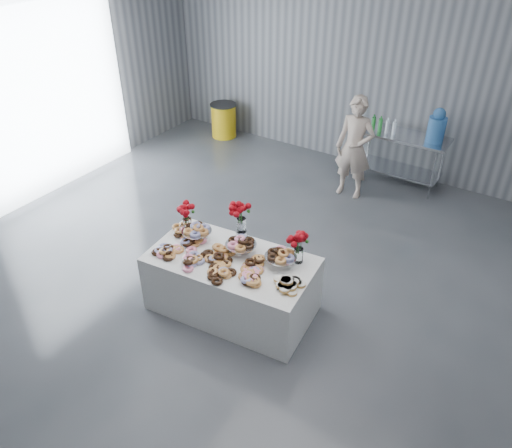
{
  "coord_description": "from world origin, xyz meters",
  "views": [
    {
      "loc": [
        2.99,
        -3.67,
        4.22
      ],
      "look_at": [
        0.3,
        0.5,
        0.93
      ],
      "focal_mm": 35.0,
      "sensor_mm": 36.0,
      "label": 1
    }
  ],
  "objects_px": {
    "display_table": "(232,284)",
    "prep_table": "(401,150)",
    "trash_barrel": "(224,120)",
    "water_jug": "(437,127)",
    "person": "(354,148)"
  },
  "relations": [
    {
      "from": "display_table",
      "to": "prep_table",
      "type": "relative_size",
      "value": 1.27
    },
    {
      "from": "display_table",
      "to": "prep_table",
      "type": "xyz_separation_m",
      "value": [
        0.57,
        4.14,
        0.24
      ]
    },
    {
      "from": "display_table",
      "to": "trash_barrel",
      "type": "bearing_deg",
      "value": 127.0
    },
    {
      "from": "water_jug",
      "to": "prep_table",
      "type": "bearing_deg",
      "value": 180.0
    },
    {
      "from": "water_jug",
      "to": "display_table",
      "type": "bearing_deg",
      "value": -104.5
    },
    {
      "from": "water_jug",
      "to": "person",
      "type": "relative_size",
      "value": 0.33
    },
    {
      "from": "water_jug",
      "to": "trash_barrel",
      "type": "relative_size",
      "value": 0.81
    },
    {
      "from": "display_table",
      "to": "trash_barrel",
      "type": "height_order",
      "value": "display_table"
    },
    {
      "from": "display_table",
      "to": "trash_barrel",
      "type": "relative_size",
      "value": 2.76
    },
    {
      "from": "trash_barrel",
      "to": "person",
      "type": "bearing_deg",
      "value": -14.13
    },
    {
      "from": "display_table",
      "to": "person",
      "type": "height_order",
      "value": "person"
    },
    {
      "from": "prep_table",
      "to": "water_jug",
      "type": "relative_size",
      "value": 2.71
    },
    {
      "from": "display_table",
      "to": "prep_table",
      "type": "height_order",
      "value": "prep_table"
    },
    {
      "from": "person",
      "to": "trash_barrel",
      "type": "height_order",
      "value": "person"
    },
    {
      "from": "display_table",
      "to": "water_jug",
      "type": "distance_m",
      "value": 4.34
    }
  ]
}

